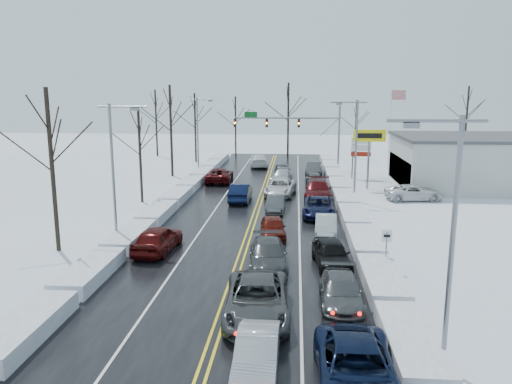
# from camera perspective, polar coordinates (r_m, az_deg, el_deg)

# --- Properties ---
(ground) EXTENTS (160.00, 160.00, 0.00)m
(ground) POSITION_cam_1_polar(r_m,az_deg,el_deg) (36.18, -0.60, -4.19)
(ground) COLOR white
(ground) RESTS_ON ground
(road_surface) EXTENTS (14.00, 84.00, 0.01)m
(road_surface) POSITION_cam_1_polar(r_m,az_deg,el_deg) (38.10, -0.33, -3.38)
(road_surface) COLOR black
(road_surface) RESTS_ON ground
(snow_bank_left) EXTENTS (1.88, 72.00, 0.80)m
(snow_bank_left) POSITION_cam_1_polar(r_m,az_deg,el_deg) (39.46, -11.41, -3.09)
(snow_bank_left) COLOR silver
(snow_bank_left) RESTS_ON ground
(snow_bank_right) EXTENTS (1.88, 72.00, 0.80)m
(snow_bank_right) POSITION_cam_1_polar(r_m,az_deg,el_deg) (38.23, 11.12, -3.55)
(snow_bank_right) COLOR silver
(snow_bank_right) RESTS_ON ground
(traffic_signal_mast) EXTENTS (13.28, 0.39, 8.00)m
(traffic_signal_mast) POSITION_cam_1_polar(r_m,az_deg,el_deg) (62.83, 4.86, 7.50)
(traffic_signal_mast) COLOR slate
(traffic_signal_mast) RESTS_ON ground
(tires_plus_sign) EXTENTS (3.20, 0.34, 6.00)m
(tires_plus_sign) POSITION_cam_1_polar(r_m,az_deg,el_deg) (51.44, 12.82, 5.85)
(tires_plus_sign) COLOR slate
(tires_plus_sign) RESTS_ON ground
(used_vehicles_sign) EXTENTS (2.20, 0.22, 4.65)m
(used_vehicles_sign) POSITION_cam_1_polar(r_m,az_deg,el_deg) (57.53, 11.91, 4.77)
(used_vehicles_sign) COLOR slate
(used_vehicles_sign) RESTS_ON ground
(speed_limit_sign) EXTENTS (0.55, 0.09, 2.35)m
(speed_limit_sign) POSITION_cam_1_polar(r_m,az_deg,el_deg) (28.36, 14.70, -5.58)
(speed_limit_sign) COLOR slate
(speed_limit_sign) RESTS_ON ground
(flagpole) EXTENTS (1.87, 1.20, 10.00)m
(flagpole) POSITION_cam_1_polar(r_m,az_deg,el_deg) (65.92, 15.20, 7.72)
(flagpole) COLOR silver
(flagpole) RESTS_ON ground
(dealership_building) EXTENTS (20.40, 12.40, 5.30)m
(dealership_building) POSITION_cam_1_polar(r_m,az_deg,el_deg) (57.11, 25.95, 3.15)
(dealership_building) COLOR beige
(dealership_building) RESTS_ON ground
(streetlight_se) EXTENTS (3.20, 0.25, 9.00)m
(streetlight_se) POSITION_cam_1_polar(r_m,az_deg,el_deg) (18.03, 21.05, -3.58)
(streetlight_se) COLOR slate
(streetlight_se) RESTS_ON ground
(streetlight_ne) EXTENTS (3.20, 0.25, 9.00)m
(streetlight_ne) POSITION_cam_1_polar(r_m,az_deg,el_deg) (45.21, 11.13, 5.59)
(streetlight_ne) COLOR slate
(streetlight_ne) RESTS_ON ground
(streetlight_sw) EXTENTS (3.20, 0.25, 9.00)m
(streetlight_sw) POSITION_cam_1_polar(r_m,az_deg,el_deg) (33.06, -15.77, 3.30)
(streetlight_sw) COLOR slate
(streetlight_sw) RESTS_ON ground
(streetlight_nw) EXTENTS (3.20, 0.25, 9.00)m
(streetlight_nw) POSITION_cam_1_polar(r_m,az_deg,el_deg) (59.97, -6.51, 7.12)
(streetlight_nw) COLOR slate
(streetlight_nw) RESTS_ON ground
(tree_left_b) EXTENTS (4.00, 4.00, 10.00)m
(tree_left_b) POSITION_cam_1_polar(r_m,az_deg,el_deg) (32.34, -22.51, 5.68)
(tree_left_b) COLOR #2D231C
(tree_left_b) RESTS_ON ground
(tree_left_c) EXTENTS (3.40, 3.40, 8.50)m
(tree_left_c) POSITION_cam_1_polar(r_m,az_deg,el_deg) (44.99, -13.20, 6.28)
(tree_left_c) COLOR #2D231C
(tree_left_c) RESTS_ON ground
(tree_left_d) EXTENTS (4.20, 4.20, 10.50)m
(tree_left_d) POSITION_cam_1_polar(r_m,az_deg,el_deg) (58.53, -9.75, 8.91)
(tree_left_d) COLOR #2D231C
(tree_left_d) RESTS_ON ground
(tree_left_e) EXTENTS (3.80, 3.80, 9.50)m
(tree_left_e) POSITION_cam_1_polar(r_m,az_deg,el_deg) (70.17, -6.99, 8.81)
(tree_left_e) COLOR #2D231C
(tree_left_e) RESTS_ON ground
(tree_far_a) EXTENTS (4.00, 4.00, 10.00)m
(tree_far_a) POSITION_cam_1_polar(r_m,az_deg,el_deg) (77.68, -11.39, 9.17)
(tree_far_a) COLOR #2D231C
(tree_far_a) RESTS_ON ground
(tree_far_b) EXTENTS (3.60, 3.60, 9.00)m
(tree_far_b) POSITION_cam_1_polar(r_m,az_deg,el_deg) (76.33, -2.36, 8.83)
(tree_far_b) COLOR #2D231C
(tree_far_b) RESTS_ON ground
(tree_far_c) EXTENTS (4.40, 4.40, 11.00)m
(tree_far_c) POSITION_cam_1_polar(r_m,az_deg,el_deg) (73.74, 3.72, 9.81)
(tree_far_c) COLOR #2D231C
(tree_far_c) RESTS_ON ground
(tree_far_d) EXTENTS (3.40, 3.40, 8.50)m
(tree_far_d) POSITION_cam_1_polar(r_m,az_deg,el_deg) (75.81, 11.38, 8.33)
(tree_far_d) COLOR #2D231C
(tree_far_d) RESTS_ON ground
(tree_far_e) EXTENTS (4.20, 4.20, 10.50)m
(tree_far_e) POSITION_cam_1_polar(r_m,az_deg,el_deg) (79.71, 23.01, 8.81)
(tree_far_e) COLOR #2D231C
(tree_far_e) RESTS_ON ground
(queued_car_1) EXTENTS (1.49, 4.24, 1.40)m
(queued_car_1) POSITION_cam_1_polar(r_m,az_deg,el_deg) (18.74, 0.11, -19.88)
(queued_car_1) COLOR #A8AAB0
(queued_car_1) RESTS_ON ground
(queued_car_2) EXTENTS (3.09, 6.15, 1.67)m
(queued_car_2) POSITION_cam_1_polar(r_m,az_deg,el_deg) (22.57, 0.11, -14.14)
(queued_car_2) COLOR #3D4042
(queued_car_2) RESTS_ON ground
(queued_car_3) EXTENTS (2.49, 5.32, 1.50)m
(queued_car_3) POSITION_cam_1_polar(r_m,az_deg,el_deg) (28.39, 1.38, -8.64)
(queued_car_3) COLOR #383A3C
(queued_car_3) RESTS_ON ground
(queued_car_4) EXTENTS (2.04, 4.26, 1.41)m
(queued_car_4) POSITION_cam_1_polar(r_m,az_deg,el_deg) (34.08, 1.93, -5.19)
(queued_car_4) COLOR #54110B
(queued_car_4) RESTS_ON ground
(queued_car_5) EXTENTS (1.52, 4.10, 1.34)m
(queued_car_5) POSITION_cam_1_polar(r_m,az_deg,el_deg) (41.21, 2.24, -2.25)
(queued_car_5) COLOR #404245
(queued_car_5) RESTS_ON ground
(queued_car_6) EXTENTS (3.21, 5.79, 1.53)m
(queued_car_6) POSITION_cam_1_polar(r_m,az_deg,el_deg) (47.71, 2.79, -0.37)
(queued_car_6) COLOR silver
(queued_car_6) RESTS_ON ground
(queued_car_7) EXTENTS (2.52, 4.98, 1.39)m
(queued_car_7) POSITION_cam_1_polar(r_m,az_deg,el_deg) (54.39, 2.95, 1.10)
(queued_car_7) COLOR #AEB1B7
(queued_car_7) RESTS_ON ground
(queued_car_8) EXTENTS (2.24, 4.63, 1.52)m
(queued_car_8) POSITION_cam_1_polar(r_m,az_deg,el_deg) (58.05, 3.07, 1.75)
(queued_car_8) COLOR #45484B
(queued_car_8) RESTS_ON ground
(queued_car_11) EXTENTS (1.96, 4.76, 1.38)m
(queued_car_11) POSITION_cam_1_polar(r_m,az_deg,el_deg) (23.95, 9.64, -12.74)
(queued_car_11) COLOR #44484A
(queued_car_11) RESTS_ON ground
(queued_car_12) EXTENTS (2.35, 4.76, 1.56)m
(queued_car_12) POSITION_cam_1_polar(r_m,az_deg,el_deg) (28.84, 8.58, -8.44)
(queued_car_12) COLOR black
(queued_car_12) RESTS_ON ground
(queued_car_13) EXTENTS (1.68, 4.20, 1.36)m
(queued_car_13) POSITION_cam_1_polar(r_m,az_deg,el_deg) (34.96, 7.97, -4.86)
(queued_car_13) COLOR #ADB0B5
(queued_car_13) RESTS_ON ground
(queued_car_14) EXTENTS (2.78, 5.51, 1.49)m
(queued_car_14) POSITION_cam_1_polar(r_m,az_deg,el_deg) (40.04, 7.17, -2.74)
(queued_car_14) COLOR black
(queued_car_14) RESTS_ON ground
(queued_car_15) EXTENTS (2.77, 6.05, 1.71)m
(queued_car_15) POSITION_cam_1_polar(r_m,az_deg,el_deg) (46.28, 7.07, -0.81)
(queued_car_15) COLOR #44090C
(queued_car_15) RESTS_ON ground
(queued_car_16) EXTENTS (1.85, 4.17, 1.40)m
(queued_car_16) POSITION_cam_1_polar(r_m,az_deg,el_deg) (52.56, 6.69, 0.67)
(queued_car_16) COLOR #404245
(queued_car_16) RESTS_ON ground
(queued_car_17) EXTENTS (2.25, 4.95, 1.58)m
(queued_car_17) POSITION_cam_1_polar(r_m,az_deg,el_deg) (59.32, 6.64, 1.90)
(queued_car_17) COLOR #404245
(queued_car_17) RESTS_ON ground
(oncoming_car_0) EXTENTS (1.74, 4.97, 1.64)m
(oncoming_car_0) POSITION_cam_1_polar(r_m,az_deg,el_deg) (45.06, -1.77, -1.06)
(oncoming_car_0) COLOR black
(oncoming_car_0) RESTS_ON ground
(oncoming_car_1) EXTENTS (2.79, 5.76, 1.58)m
(oncoming_car_1) POSITION_cam_1_polar(r_m,az_deg,el_deg) (54.59, -4.16, 1.12)
(oncoming_car_1) COLOR #44090A
(oncoming_car_1) RESTS_ON ground
(oncoming_car_2) EXTENTS (2.81, 5.86, 1.65)m
(oncoming_car_2) POSITION_cam_1_polar(r_m,az_deg,el_deg) (65.77, 0.35, 2.91)
(oncoming_car_2) COLOR silver
(oncoming_car_2) RESTS_ON ground
(oncoming_car_3) EXTENTS (2.41, 5.06, 1.67)m
(oncoming_car_3) POSITION_cam_1_polar(r_m,az_deg,el_deg) (31.65, -11.12, -6.72)
(oncoming_car_3) COLOR #460A09
(oncoming_car_3) RESTS_ON ground
(parked_car_0) EXTENTS (5.37, 2.97, 1.42)m
(parked_car_0) POSITION_cam_1_polar(r_m,az_deg,el_deg) (47.72, 17.54, -0.89)
(parked_car_0) COLOR white
(parked_car_0) RESTS_ON ground
(parked_car_1) EXTENTS (2.74, 5.92, 1.68)m
(parked_car_1) POSITION_cam_1_polar(r_m,az_deg,el_deg) (54.81, 19.23, 0.55)
(parked_car_1) COLOR #3E4143
(parked_car_1) RESTS_ON ground
(parked_car_2) EXTENTS (2.15, 4.36, 1.43)m
(parked_car_2) POSITION_cam_1_polar(r_m,az_deg,el_deg) (57.97, 16.45, 1.28)
(parked_car_2) COLOR #540B13
(parked_car_2) RESTS_ON ground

